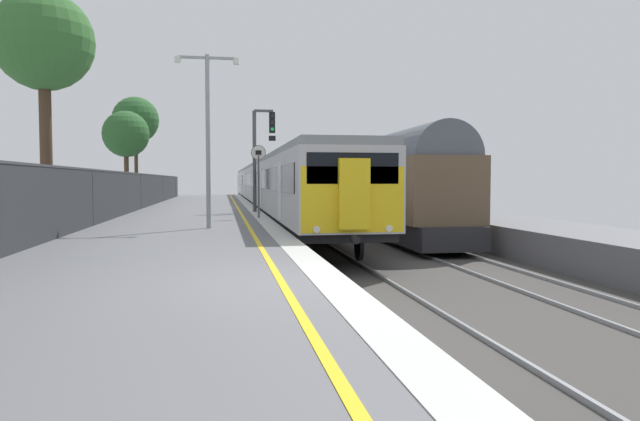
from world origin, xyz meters
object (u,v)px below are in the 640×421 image
Objects in this scene: background_tree_left at (134,121)px; background_tree_back at (125,135)px; commuter_train_at_platform at (267,184)px; background_tree_right at (45,45)px; platform_lamp_mid at (208,126)px; freight_train_adjacent_track at (334,182)px; signal_gantry at (260,148)px; speed_limit_sign at (259,172)px.

background_tree_back is at bearing -90.44° from background_tree_left.
background_tree_right is (-9.64, -20.68, 5.20)m from commuter_train_at_platform.
platform_lamp_mid is at bearing -98.49° from commuter_train_at_platform.
platform_lamp_mid is at bearing -75.36° from background_tree_back.
signal_gantry reaches higher than freight_train_adjacent_track.
freight_train_adjacent_track is 20.92m from background_tree_right.
platform_lamp_mid is 28.27m from background_tree_left.
background_tree_left is 4.19m from background_tree_back.
speed_limit_sign is at bearing -95.23° from commuter_train_at_platform.
platform_lamp_mid reaches higher than freight_train_adjacent_track.
commuter_train_at_platform is 11.20m from background_tree_left.
signal_gantry is 0.90× the size of platform_lamp_mid.
commuter_train_at_platform is 20.25m from speed_limit_sign.
signal_gantry is 10.25m from background_tree_right.
freight_train_adjacent_track is 8.44× the size of signal_gantry.
freight_train_adjacent_track is 20.82m from platform_lamp_mid.
background_tree_right reaches higher than background_tree_left.
background_tree_right is at bearing -114.98° from commuter_train_at_platform.
signal_gantry is 0.62× the size of background_tree_left.
background_tree_left is at bearing 90.46° from background_tree_right.
signal_gantry is at bearing -59.24° from background_tree_back.
background_tree_back is at bearing 162.99° from freight_train_adjacent_track.
background_tree_left is (-7.98, 22.71, 4.15)m from speed_limit_sign.
commuter_train_at_platform is at bearing 65.02° from background_tree_right.
background_tree_back is (-0.03, -3.97, -1.35)m from background_tree_left.
signal_gantry is at bearing 76.54° from platform_lamp_mid.
background_tree_back is (-8.39, 14.09, 1.58)m from signal_gantry.
signal_gantry is 0.58× the size of background_tree_right.
background_tree_right is at bearing -89.35° from background_tree_back.
background_tree_right is 1.33× the size of background_tree_back.
speed_limit_sign is (-1.85, -20.16, 0.59)m from commuter_train_at_platform.
background_tree_back reaches higher than speed_limit_sign.
background_tree_back reaches higher than commuter_train_at_platform.
background_tree_left is at bearing 109.36° from speed_limit_sign.
signal_gantry is at bearing -119.06° from freight_train_adjacent_track.
background_tree_left is 1.24× the size of background_tree_back.
speed_limit_sign is 5.29m from platform_lamp_mid.
background_tree_back is (-0.22, 19.27, -1.82)m from background_tree_right.
signal_gantry is 9.67m from platform_lamp_mid.
platform_lamp_mid is at bearing -103.46° from signal_gantry.
background_tree_right is (-8.17, -5.18, 3.41)m from signal_gantry.
platform_lamp_mid reaches higher than commuter_train_at_platform.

